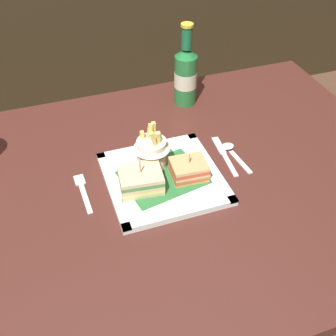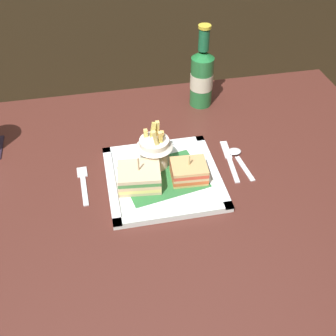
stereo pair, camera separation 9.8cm
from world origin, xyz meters
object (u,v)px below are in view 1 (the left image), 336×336
square_plate (163,179)px  sandwich_half_left (141,180)px  fries_cup (152,148)px  fork (83,191)px  knife (224,154)px  dining_table (172,220)px  sandwich_half_right (189,169)px  beer_bottle (186,74)px  spoon (231,150)px

square_plate → sandwich_half_left: sandwich_half_left is taller
fries_cup → fork: (-0.18, -0.03, -0.06)m
sandwich_half_left → knife: (0.24, 0.06, -0.03)m
sandwich_half_left → knife: sandwich_half_left is taller
square_plate → fork: square_plate is taller
sandwich_half_left → knife: size_ratio=0.65×
dining_table → square_plate: 0.15m
fork → knife: (0.37, 0.02, -0.00)m
sandwich_half_right → fries_cup: 0.10m
square_plate → sandwich_half_left: size_ratio=2.53×
sandwich_half_right → fork: (-0.25, 0.04, -0.03)m
fork → knife: bearing=2.4°
beer_bottle → fork: size_ratio=1.80×
square_plate → fries_cup: (-0.01, 0.05, 0.06)m
sandwich_half_right → fries_cup: fries_cup is taller
sandwich_half_left → fork: (-0.13, 0.04, -0.03)m
sandwich_half_left → beer_bottle: 0.41m
spoon → fork: bearing=-177.1°
spoon → square_plate: bearing=-166.8°
beer_bottle → sandwich_half_left: bearing=-125.6°
fries_cup → spoon: fries_cup is taller
sandwich_half_left → fork: size_ratio=0.78×
dining_table → knife: 0.22m
square_plate → fork: bearing=171.8°
fries_cup → spoon: (0.21, -0.01, -0.06)m
sandwich_half_left → sandwich_half_right: bearing=0.0°
dining_table → sandwich_half_right: size_ratio=13.85×
beer_bottle → fork: (-0.36, -0.28, -0.09)m
sandwich_half_right → knife: sandwich_half_right is taller
dining_table → fries_cup: size_ratio=10.35×
sandwich_half_right → fork: sandwich_half_right is taller
sandwich_half_left → fork: bearing=162.0°
fries_cup → beer_bottle: 0.32m
sandwich_half_right → knife: bearing=25.4°
beer_bottle → fork: beer_bottle is taller
sandwich_half_left → beer_bottle: size_ratio=0.44×
fork → spoon: bearing=2.9°
sandwich_half_left → sandwich_half_right: size_ratio=1.21×
sandwich_half_right → beer_bottle: beer_bottle is taller
dining_table → fork: (-0.21, 0.03, 0.14)m
square_plate → sandwich_half_right: size_ratio=3.07×
fries_cup → knife: fries_cup is taller
square_plate → fries_cup: 0.08m
fork → square_plate: bearing=-8.2°
beer_bottle → spoon: size_ratio=1.92×
sandwich_half_right → fries_cup: size_ratio=0.75×
square_plate → fork: size_ratio=1.98×
fork → spoon: size_ratio=1.07×
square_plate → fork: 0.19m
fries_cup → fork: 0.19m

